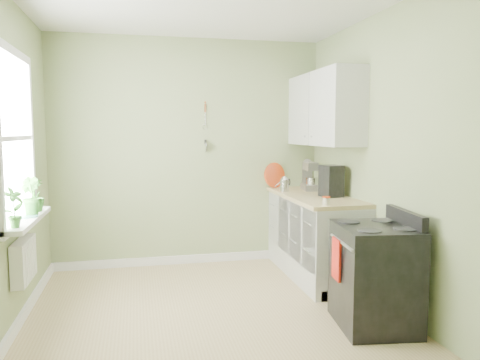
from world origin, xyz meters
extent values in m
cube|color=tan|center=(0.00, 0.00, -0.01)|extent=(3.20, 3.60, 0.02)
cube|color=#8F9C6A|center=(0.00, 1.81, 1.35)|extent=(3.20, 0.02, 2.70)
cube|color=#8F9C6A|center=(-1.61, 0.00, 1.35)|extent=(0.02, 3.60, 2.70)
cube|color=#8F9C6A|center=(1.61, 0.00, 1.35)|extent=(0.02, 3.60, 2.70)
cube|color=silver|center=(1.30, 1.00, 0.43)|extent=(0.60, 1.60, 0.87)
cube|color=tan|center=(1.29, 1.00, 0.89)|extent=(0.64, 1.60, 0.04)
cube|color=silver|center=(1.43, 1.10, 1.85)|extent=(0.35, 1.40, 0.80)
cube|color=white|center=(-1.59, 0.30, 1.55)|extent=(0.02, 1.00, 1.30)
cube|color=white|center=(-1.57, 0.30, 2.24)|extent=(0.06, 1.14, 0.07)
cube|color=white|center=(-1.57, 0.30, 0.86)|extent=(0.06, 1.14, 0.07)
cube|color=white|center=(-1.57, 0.30, 1.55)|extent=(0.04, 1.00, 0.04)
cube|color=white|center=(-1.51, 0.30, 0.88)|extent=(0.18, 1.14, 0.04)
cube|color=white|center=(-1.54, 0.25, 0.55)|extent=(0.12, 0.50, 0.35)
cylinder|color=tan|center=(0.20, 1.78, 1.88)|extent=(0.02, 0.02, 0.10)
cylinder|color=silver|center=(0.20, 1.78, 1.76)|extent=(0.01, 0.01, 0.16)
cylinder|color=silver|center=(0.20, 1.78, 1.42)|extent=(0.01, 0.14, 0.14)
cube|color=black|center=(1.27, -0.39, 0.41)|extent=(0.67, 0.76, 0.81)
cube|color=black|center=(1.27, -0.39, 0.83)|extent=(0.67, 0.76, 0.03)
cube|color=black|center=(1.54, -0.39, 0.90)|extent=(0.14, 0.69, 0.13)
cylinder|color=#B2B2B7|center=(0.97, -0.39, 0.72)|extent=(0.10, 0.56, 0.02)
cube|color=#A61E12|center=(0.97, -0.30, 0.56)|extent=(0.05, 0.20, 0.34)
cube|color=#B2B2B7|center=(1.40, 1.40, 0.95)|extent=(0.21, 0.29, 0.07)
cube|color=#B2B2B7|center=(1.40, 1.51, 1.08)|extent=(0.12, 0.09, 0.20)
cube|color=#B2B2B7|center=(1.40, 1.41, 1.19)|extent=(0.16, 0.29, 0.09)
sphere|color=#B2B2B7|center=(1.40, 1.51, 1.22)|extent=(0.11, 0.11, 0.11)
cylinder|color=silver|center=(1.40, 1.34, 1.00)|extent=(0.16, 0.16, 0.13)
cylinder|color=silver|center=(1.06, 1.35, 0.98)|extent=(0.10, 0.10, 0.14)
cone|color=silver|center=(1.06, 1.35, 1.07)|extent=(0.10, 0.10, 0.04)
cylinder|color=silver|center=(0.99, 1.35, 1.00)|extent=(0.10, 0.04, 0.07)
cube|color=black|center=(1.41, 0.82, 1.08)|extent=(0.23, 0.24, 0.34)
cylinder|color=black|center=(1.38, 0.82, 0.98)|extent=(0.11, 0.11, 0.12)
cylinder|color=red|center=(1.05, 1.72, 1.07)|extent=(0.31, 0.17, 0.31)
cylinder|color=beige|center=(1.13, 0.30, 0.95)|extent=(0.07, 0.07, 0.07)
cylinder|color=red|center=(1.13, 0.30, 0.99)|extent=(0.08, 0.08, 0.01)
imported|color=#2B651F|center=(-1.50, -0.15, 1.05)|extent=(0.19, 0.20, 0.31)
imported|color=#2B651F|center=(-1.50, 0.40, 1.06)|extent=(0.23, 0.23, 0.33)
imported|color=#2B651F|center=(-1.50, 0.59, 1.04)|extent=(0.23, 0.23, 0.29)
camera|label=1|loc=(-0.62, -3.80, 1.61)|focal=35.00mm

